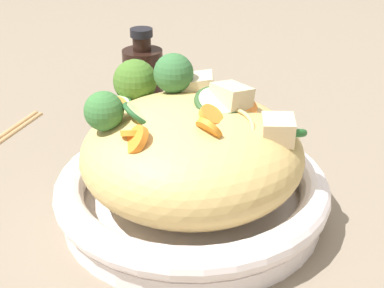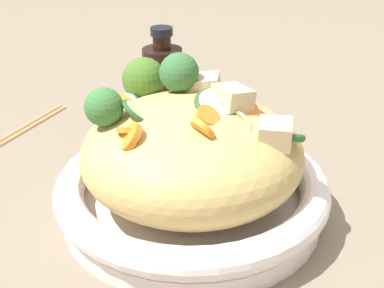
{
  "view_description": "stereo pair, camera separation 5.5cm",
  "coord_description": "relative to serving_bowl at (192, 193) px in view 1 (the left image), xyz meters",
  "views": [
    {
      "loc": [
        0.24,
        -0.42,
        0.33
      ],
      "look_at": [
        0.0,
        0.0,
        0.08
      ],
      "focal_mm": 52.05,
      "sensor_mm": 36.0,
      "label": 1
    },
    {
      "loc": [
        0.29,
        -0.39,
        0.33
      ],
      "look_at": [
        0.0,
        0.0,
        0.08
      ],
      "focal_mm": 52.05,
      "sensor_mm": 36.0,
      "label": 2
    }
  ],
  "objects": [
    {
      "name": "serving_bowl",
      "position": [
        0.0,
        0.0,
        0.0
      ],
      "size": [
        0.28,
        0.28,
        0.05
      ],
      "color": "white",
      "rests_on": "ground_plane"
    },
    {
      "name": "chicken_chunks",
      "position": [
        0.03,
        0.03,
        0.09
      ],
      "size": [
        0.15,
        0.08,
        0.04
      ],
      "color": "beige",
      "rests_on": "serving_bowl"
    },
    {
      "name": "noodle_heap",
      "position": [
        0.0,
        -0.0,
        0.05
      ],
      "size": [
        0.22,
        0.22,
        0.11
      ],
      "color": "tan",
      "rests_on": "serving_bowl"
    },
    {
      "name": "soy_sauce_bottle",
      "position": [
        -0.17,
        0.17,
        0.03
      ],
      "size": [
        0.05,
        0.05,
        0.13
      ],
      "color": "black",
      "rests_on": "ground_plane"
    },
    {
      "name": "ground_plane",
      "position": [
        0.0,
        0.0,
        -0.03
      ],
      "size": [
        3.0,
        3.0,
        0.0
      ],
      "primitive_type": "plane",
      "color": "#7C6E5B"
    },
    {
      "name": "carrot_coins",
      "position": [
        -0.0,
        -0.03,
        0.09
      ],
      "size": [
        0.15,
        0.13,
        0.03
      ],
      "color": "orange",
      "rests_on": "serving_bowl"
    },
    {
      "name": "zucchini_slices",
      "position": [
        0.01,
        0.01,
        0.09
      ],
      "size": [
        0.23,
        0.11,
        0.04
      ],
      "color": "beige",
      "rests_on": "serving_bowl"
    },
    {
      "name": "broccoli_florets",
      "position": [
        -0.07,
        0.02,
        0.1
      ],
      "size": [
        0.11,
        0.15,
        0.07
      ],
      "color": "#91B66C",
      "rests_on": "serving_bowl"
    }
  ]
}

